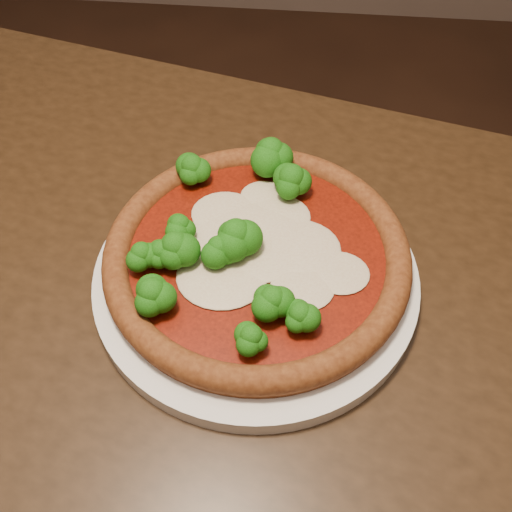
{
  "coord_description": "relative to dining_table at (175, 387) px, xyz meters",
  "views": [
    {
      "loc": [
        0.24,
        -0.32,
        1.21
      ],
      "look_at": [
        0.2,
        0.02,
        0.79
      ],
      "focal_mm": 40.0,
      "sensor_mm": 36.0,
      "label": 1
    }
  ],
  "objects": [
    {
      "name": "dining_table",
      "position": [
        0.0,
        0.0,
        0.0
      ],
      "size": [
        1.36,
        1.1,
        0.75
      ],
      "rotation": [
        0.0,
        0.0,
        -0.25
      ],
      "color": "black",
      "rests_on": "floor"
    },
    {
      "name": "pizza",
      "position": [
        0.07,
        0.09,
        0.13
      ],
      "size": [
        0.3,
        0.3,
        0.06
      ],
      "rotation": [
        0.0,
        0.0,
        -0.27
      ],
      "color": "brown",
      "rests_on": "plate"
    },
    {
      "name": "plate",
      "position": [
        0.08,
        0.08,
        0.11
      ],
      "size": [
        0.32,
        0.32,
        0.02
      ],
      "primitive_type": "cylinder",
      "color": "silver",
      "rests_on": "dining_table"
    },
    {
      "name": "floor",
      "position": [
        -0.12,
        0.06,
        -0.65
      ],
      "size": [
        4.0,
        4.0,
        0.0
      ],
      "primitive_type": "plane",
      "color": "black",
      "rests_on": "ground"
    }
  ]
}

